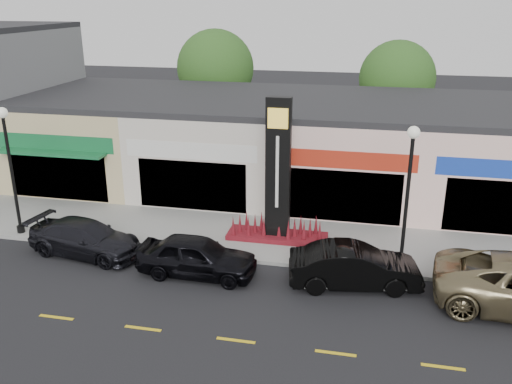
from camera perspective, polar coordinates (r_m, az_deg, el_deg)
ground at (r=20.20m, az=-8.41°, el=-9.36°), size 120.00×120.00×0.00m
sidewalk at (r=23.84m, az=-4.84°, el=-4.26°), size 52.00×4.30×0.15m
curb at (r=21.91m, az=-6.54°, el=-6.60°), size 52.00×0.20×0.15m
shop_beige at (r=32.52m, az=-15.85°, el=5.97°), size 7.00×10.85×4.80m
shop_cream at (r=29.95m, az=-3.82°, el=5.53°), size 7.00×10.01×4.80m
shop_pink_w at (r=28.88m, az=9.72°, el=4.75°), size 7.00×10.01×4.80m
shop_pink_e at (r=29.48m, az=23.44°, el=3.68°), size 7.00×10.01×4.80m
tree_rear_west at (r=37.71m, az=-4.29°, el=12.85°), size 5.20×5.20×7.83m
tree_rear_mid at (r=36.30m, az=14.63°, el=11.47°), size 4.80×4.80×7.29m
lamp_west_near at (r=24.66m, az=-24.51°, el=3.21°), size 0.44×0.44×5.47m
lamp_east_near at (r=20.01m, az=15.74°, el=0.70°), size 0.44×0.44×5.47m
pylon_sign at (r=22.23m, az=2.31°, el=0.09°), size 4.20×1.30×6.00m
car_dark_sedan at (r=22.78m, az=-17.51°, el=-4.67°), size 2.66×5.00×1.38m
car_black_sedan at (r=20.27m, az=-6.23°, el=-6.73°), size 1.87×4.48×1.52m
car_black_conv at (r=19.71m, az=10.33°, el=-7.74°), size 2.37×4.85×1.53m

